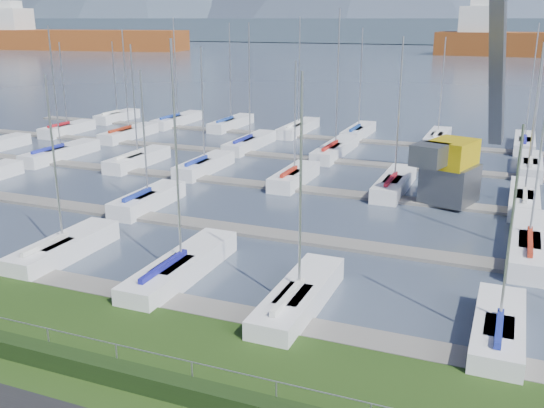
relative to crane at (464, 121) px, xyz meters
The scene contains 8 objects.
water 232.47m from the crane, 91.91° to the left, with size 800.00×540.00×0.20m, color #404B5D.
hedge 29.59m from the crane, 105.38° to the right, with size 80.00×0.70×0.70m, color black.
fence 29.08m from the crane, 105.60° to the right, with size 0.04×0.04×80.00m, color #9B9EA4.
foothill 302.38m from the crane, 91.47° to the left, with size 900.00×80.00×12.00m, color #475868.
docks 9.68m from the crane, 167.44° to the right, with size 90.00×41.60×0.25m.
crane is the anchor object (origin of this frame).
cargo_ship_west 235.00m from the crane, 136.13° to the left, with size 90.68×30.31×21.50m.
sailboat_fleet 10.77m from the crane, 166.28° to the left, with size 74.80×49.81×13.44m.
Camera 1 is at (11.03, -15.24, 12.03)m, focal length 40.00 mm.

